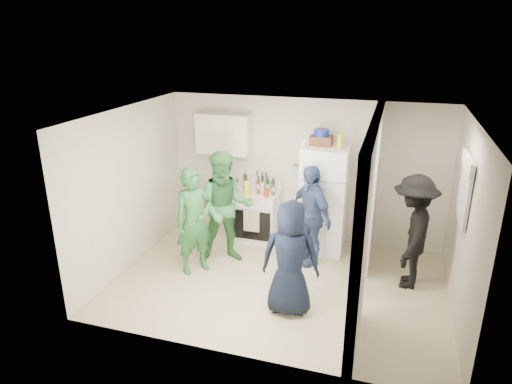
% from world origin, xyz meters
% --- Properties ---
extents(floor, '(4.80, 4.80, 0.00)m').
position_xyz_m(floor, '(0.00, 0.00, 0.00)').
color(floor, '#C7B98C').
rests_on(floor, ground).
extents(wall_back, '(4.80, 0.00, 4.80)m').
position_xyz_m(wall_back, '(0.00, 1.70, 1.25)').
color(wall_back, silver).
rests_on(wall_back, floor).
extents(wall_front, '(4.80, 0.00, 4.80)m').
position_xyz_m(wall_front, '(0.00, -1.70, 1.25)').
color(wall_front, silver).
rests_on(wall_front, floor).
extents(wall_left, '(0.00, 3.40, 3.40)m').
position_xyz_m(wall_left, '(-2.40, 0.00, 1.25)').
color(wall_left, silver).
rests_on(wall_left, floor).
extents(wall_right, '(0.00, 3.40, 3.40)m').
position_xyz_m(wall_right, '(2.40, 0.00, 1.25)').
color(wall_right, silver).
rests_on(wall_right, floor).
extents(ceiling, '(4.80, 4.80, 0.00)m').
position_xyz_m(ceiling, '(0.00, 0.00, 2.50)').
color(ceiling, white).
rests_on(ceiling, wall_back).
extents(partition_pier_back, '(0.12, 1.20, 2.50)m').
position_xyz_m(partition_pier_back, '(1.20, 1.10, 1.25)').
color(partition_pier_back, silver).
rests_on(partition_pier_back, floor).
extents(partition_pier_front, '(0.12, 1.20, 2.50)m').
position_xyz_m(partition_pier_front, '(1.20, -1.10, 1.25)').
color(partition_pier_front, silver).
rests_on(partition_pier_front, floor).
extents(partition_header, '(0.12, 1.00, 0.40)m').
position_xyz_m(partition_header, '(1.20, 0.00, 2.30)').
color(partition_header, silver).
rests_on(partition_header, partition_pier_back).
extents(stove, '(0.75, 0.62, 0.89)m').
position_xyz_m(stove, '(-0.75, 1.37, 0.44)').
color(stove, white).
rests_on(stove, floor).
extents(upper_cabinet, '(0.95, 0.34, 0.70)m').
position_xyz_m(upper_cabinet, '(-1.40, 1.52, 1.85)').
color(upper_cabinet, silver).
rests_on(upper_cabinet, wall_back).
extents(fridge, '(0.74, 0.72, 1.80)m').
position_xyz_m(fridge, '(0.42, 1.34, 0.90)').
color(fridge, white).
rests_on(fridge, floor).
extents(wicker_basket, '(0.35, 0.25, 0.15)m').
position_xyz_m(wicker_basket, '(0.32, 1.39, 1.88)').
color(wicker_basket, brown).
rests_on(wicker_basket, fridge).
extents(blue_bowl, '(0.24, 0.24, 0.11)m').
position_xyz_m(blue_bowl, '(0.32, 1.39, 2.01)').
color(blue_bowl, '#152194').
rests_on(blue_bowl, wicker_basket).
extents(yellow_cup_stack_top, '(0.09, 0.09, 0.25)m').
position_xyz_m(yellow_cup_stack_top, '(0.64, 1.24, 1.93)').
color(yellow_cup_stack_top, yellow).
rests_on(yellow_cup_stack_top, fridge).
extents(wall_clock, '(0.22, 0.02, 0.22)m').
position_xyz_m(wall_clock, '(0.05, 1.68, 1.70)').
color(wall_clock, white).
rests_on(wall_clock, wall_back).
extents(spice_shelf, '(0.35, 0.08, 0.03)m').
position_xyz_m(spice_shelf, '(0.00, 1.65, 1.35)').
color(spice_shelf, olive).
rests_on(spice_shelf, wall_back).
extents(nook_window, '(0.03, 0.70, 0.80)m').
position_xyz_m(nook_window, '(2.38, 0.20, 1.65)').
color(nook_window, black).
rests_on(nook_window, wall_right).
extents(nook_window_frame, '(0.04, 0.76, 0.86)m').
position_xyz_m(nook_window_frame, '(2.36, 0.20, 1.65)').
color(nook_window_frame, white).
rests_on(nook_window_frame, wall_right).
extents(nook_valance, '(0.04, 0.82, 0.18)m').
position_xyz_m(nook_valance, '(2.34, 0.20, 2.00)').
color(nook_valance, white).
rests_on(nook_valance, wall_right).
extents(yellow_cup_stack_stove, '(0.09, 0.09, 0.25)m').
position_xyz_m(yellow_cup_stack_stove, '(-0.87, 1.15, 1.01)').
color(yellow_cup_stack_stove, yellow).
rests_on(yellow_cup_stack_stove, stove).
extents(red_cup, '(0.09, 0.09, 0.12)m').
position_xyz_m(red_cup, '(-0.53, 1.17, 0.95)').
color(red_cup, red).
rests_on(red_cup, stove).
extents(person_green_left, '(0.70, 0.72, 1.66)m').
position_xyz_m(person_green_left, '(-1.33, -0.01, 0.83)').
color(person_green_left, '#2A6B35').
rests_on(person_green_left, floor).
extents(person_green_center, '(1.09, 1.00, 1.82)m').
position_xyz_m(person_green_center, '(-0.99, 0.44, 0.91)').
color(person_green_center, '#3C893D').
rests_on(person_green_center, floor).
extents(person_denim, '(0.97, 0.94, 1.63)m').
position_xyz_m(person_denim, '(0.30, 0.78, 0.82)').
color(person_denim, '#3C4E84').
rests_on(person_denim, floor).
extents(person_navy, '(0.81, 0.57, 1.56)m').
position_xyz_m(person_navy, '(0.31, -0.65, 0.78)').
color(person_navy, black).
rests_on(person_navy, floor).
extents(person_nook, '(0.75, 1.16, 1.69)m').
position_xyz_m(person_nook, '(1.82, 0.52, 0.84)').
color(person_nook, black).
rests_on(person_nook, floor).
extents(bottle_a, '(0.06, 0.06, 0.30)m').
position_xyz_m(bottle_a, '(-1.02, 1.48, 1.04)').
color(bottle_a, brown).
rests_on(bottle_a, stove).
extents(bottle_b, '(0.06, 0.06, 0.31)m').
position_xyz_m(bottle_b, '(-0.93, 1.29, 1.05)').
color(bottle_b, '#1B521D').
rests_on(bottle_b, stove).
extents(bottle_c, '(0.06, 0.06, 0.33)m').
position_xyz_m(bottle_c, '(-0.81, 1.53, 1.05)').
color(bottle_c, '#AAB0B8').
rests_on(bottle_c, stove).
extents(bottle_d, '(0.06, 0.06, 0.32)m').
position_xyz_m(bottle_d, '(-0.71, 1.31, 1.05)').
color(bottle_d, brown).
rests_on(bottle_d, stove).
extents(bottle_e, '(0.07, 0.07, 0.32)m').
position_xyz_m(bottle_e, '(-0.64, 1.53, 1.05)').
color(bottle_e, '#8B959A').
rests_on(bottle_e, stove).
extents(bottle_f, '(0.06, 0.06, 0.28)m').
position_xyz_m(bottle_f, '(-0.57, 1.40, 1.03)').
color(bottle_f, '#153A17').
rests_on(bottle_f, stove).
extents(bottle_g, '(0.07, 0.07, 0.24)m').
position_xyz_m(bottle_g, '(-0.50, 1.50, 1.01)').
color(bottle_g, brown).
rests_on(bottle_g, stove).
extents(bottle_h, '(0.06, 0.06, 0.25)m').
position_xyz_m(bottle_h, '(-1.07, 1.24, 1.02)').
color(bottle_h, '#ADB1B9').
rests_on(bottle_h, stove).
extents(bottle_i, '(0.06, 0.06, 0.33)m').
position_xyz_m(bottle_i, '(-0.69, 1.49, 1.05)').
color(bottle_i, '#53370E').
rests_on(bottle_i, stove).
extents(bottle_j, '(0.06, 0.06, 0.28)m').
position_xyz_m(bottle_j, '(-0.44, 1.29, 1.03)').
color(bottle_j, '#216034').
rests_on(bottle_j, stove).
extents(bottle_k, '(0.08, 0.08, 0.29)m').
position_xyz_m(bottle_k, '(-0.96, 1.40, 1.03)').
color(bottle_k, olive).
rests_on(bottle_k, stove).
extents(bottle_l, '(0.06, 0.06, 0.31)m').
position_xyz_m(bottle_l, '(-0.61, 1.23, 1.05)').
color(bottle_l, '#ADB7BF').
rests_on(bottle_l, stove).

